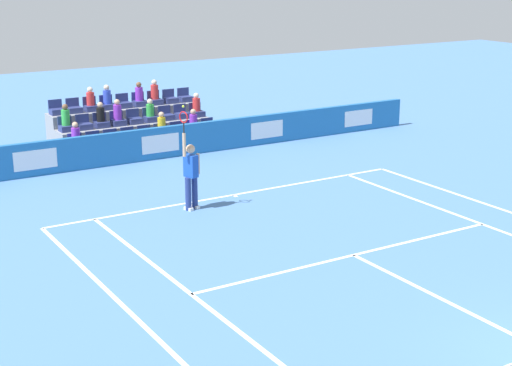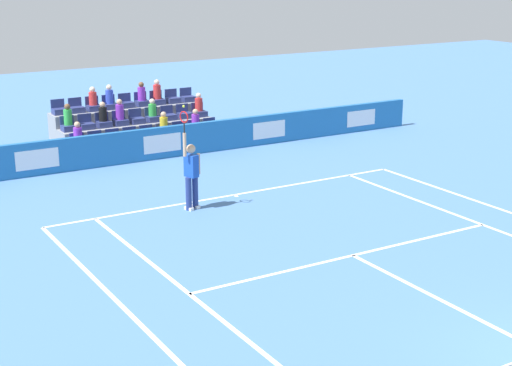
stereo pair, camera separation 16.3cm
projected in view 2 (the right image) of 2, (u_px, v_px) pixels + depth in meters
The scene contains 10 objects.
line_baseline at pixel (234, 195), 22.12m from camera, with size 10.97×0.10×0.01m, color white.
line_service at pixel (353, 255), 17.59m from camera, with size 8.23×0.10×0.01m, color white.
line_centre_service at pixel (456, 307), 14.95m from camera, with size 0.10×6.40×0.01m, color white.
line_singles_sideline_left at pixel (200, 302), 15.18m from camera, with size 0.10×11.89×0.01m, color white.
line_singles_sideline_right at pixel (497, 230), 19.25m from camera, with size 0.10×11.89×0.01m, color white.
line_doubles_sideline_left at pixel (134, 318), 14.51m from camera, with size 0.10×11.89×0.01m, color white.
line_centre_mark at pixel (236, 196), 22.04m from camera, with size 0.10×0.20×0.01m, color white.
sponsor_barrier at pixel (161, 143), 26.07m from camera, with size 21.01×0.22×1.07m.
tennis_player at pixel (191, 173), 20.60m from camera, with size 0.54×0.42×2.85m.
stadium_stand at pixel (134, 130), 27.96m from camera, with size 5.58×2.85×2.18m.
Camera 2 is at (10.34, 6.59, 6.43)m, focal length 54.63 mm.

